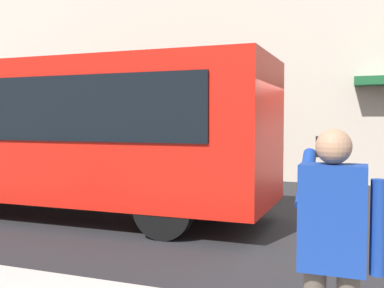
# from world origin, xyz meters

# --- Properties ---
(ground_plane) EXTENTS (60.00, 60.00, 0.00)m
(ground_plane) POSITION_xyz_m (0.00, 0.00, 0.00)
(ground_plane) COLOR #232326
(red_bus) EXTENTS (9.05, 2.54, 3.08)m
(red_bus) POSITION_xyz_m (4.40, 0.10, 1.68)
(red_bus) COLOR red
(red_bus) RESTS_ON ground_plane
(pedestrian_photographer) EXTENTS (0.53, 0.52, 1.70)m
(pedestrian_photographer) POSITION_xyz_m (-1.41, 4.83, 1.14)
(pedestrian_photographer) COLOR #4C4238
(pedestrian_photographer) RESTS_ON sidewalk_curb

